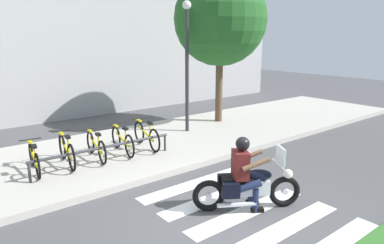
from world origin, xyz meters
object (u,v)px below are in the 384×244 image
(bicycle_2, at_px, (96,146))
(tree_near_rack, at_px, (220,19))
(bike_rack, at_px, (105,148))
(rider, at_px, (244,168))
(motorcycle, at_px, (248,186))
(street_lamp, at_px, (187,56))
(bicycle_3, at_px, (122,140))
(bicycle_0, at_px, (34,159))
(bicycle_4, at_px, (146,135))
(bicycle_1, at_px, (67,151))

(bicycle_2, relative_size, tree_near_rack, 0.29)
(bicycle_2, distance_m, bike_rack, 0.56)
(rider, bearing_deg, motorcycle, -33.97)
(bicycle_2, relative_size, street_lamp, 0.37)
(bicycle_3, distance_m, bike_rack, 0.93)
(rider, distance_m, tree_near_rack, 7.22)
(motorcycle, relative_size, bicycle_0, 1.20)
(street_lamp, bearing_deg, tree_near_rack, 12.63)
(bicycle_4, xyz_separation_m, tree_near_rack, (3.80, 1.13, 3.29))
(bicycle_1, bearing_deg, bicycle_2, 0.10)
(bicycle_0, relative_size, bicycle_1, 0.95)
(bicycle_1, xyz_separation_m, bicycle_4, (2.24, 0.00, -0.00))
(bicycle_3, bearing_deg, street_lamp, 14.84)
(rider, bearing_deg, bicycle_2, 106.53)
(bicycle_4, bearing_deg, street_lamp, 19.97)
(bicycle_4, relative_size, street_lamp, 0.39)
(motorcycle, xyz_separation_m, tree_near_rack, (4.04, 5.19, 3.35))
(bicycle_1, bearing_deg, bicycle_3, 0.03)
(street_lamp, relative_size, tree_near_rack, 0.79)
(street_lamp, bearing_deg, motorcycle, -115.18)
(motorcycle, bearing_deg, bicycle_2, 107.20)
(rider, xyz_separation_m, tree_near_rack, (4.10, 5.14, 2.99))
(bicycle_3, relative_size, street_lamp, 0.37)
(bicycle_0, bearing_deg, bike_rack, -20.39)
(bicycle_2, bearing_deg, bike_rack, -90.06)
(bicycle_0, bearing_deg, rider, -56.22)
(motorcycle, bearing_deg, bicycle_3, 97.16)
(rider, relative_size, street_lamp, 0.33)
(bicycle_3, height_order, bike_rack, bicycle_3)
(bicycle_0, relative_size, tree_near_rack, 0.28)
(bicycle_3, bearing_deg, bicycle_1, -179.97)
(rider, relative_size, bicycle_0, 0.93)
(bicycle_1, relative_size, bicycle_2, 1.02)
(bicycle_4, xyz_separation_m, street_lamp, (2.01, 0.73, 2.09))
(motorcycle, height_order, tree_near_rack, tree_near_rack)
(rider, distance_m, bicycle_0, 4.84)
(bicycle_2, relative_size, bicycle_4, 0.96)
(motorcycle, relative_size, bicycle_2, 1.15)
(bicycle_3, height_order, tree_near_rack, tree_near_rack)
(motorcycle, bearing_deg, tree_near_rack, 52.12)
(tree_near_rack, bearing_deg, bicycle_2, -167.94)
(bicycle_0, relative_size, bicycle_2, 0.96)
(motorcycle, relative_size, street_lamp, 0.43)
(motorcycle, xyz_separation_m, bicycle_4, (0.24, 4.06, 0.06))
(bicycle_1, bearing_deg, bike_rack, -36.56)
(bicycle_0, xyz_separation_m, bicycle_3, (2.24, -0.00, 0.01))
(motorcycle, distance_m, bicycle_3, 4.09)
(motorcycle, relative_size, bike_rack, 0.51)
(rider, bearing_deg, bicycle_1, 115.78)
(bicycle_4, bearing_deg, motorcycle, -93.35)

